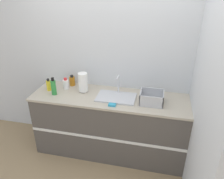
% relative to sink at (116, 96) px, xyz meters
% --- Properties ---
extents(ground_plane, '(12.00, 12.00, 0.00)m').
position_rel_sink_xyz_m(ground_plane, '(-0.09, -0.29, -0.91)').
color(ground_plane, '#937A56').
extents(wall_back, '(4.44, 0.06, 2.60)m').
position_rel_sink_xyz_m(wall_back, '(-0.09, 0.35, 0.39)').
color(wall_back, silver).
rests_on(wall_back, ground_plane).
extents(wall_right, '(0.06, 2.61, 2.60)m').
position_rel_sink_xyz_m(wall_right, '(0.96, 0.02, 0.39)').
color(wall_right, silver).
rests_on(wall_right, ground_plane).
extents(counter_cabinet, '(2.07, 0.64, 0.89)m').
position_rel_sink_xyz_m(counter_cabinet, '(-0.09, 0.02, -0.47)').
color(counter_cabinet, '#514C47').
rests_on(counter_cabinet, ground_plane).
extents(sink, '(0.50, 0.32, 0.27)m').
position_rel_sink_xyz_m(sink, '(0.00, 0.00, 0.00)').
color(sink, silver).
rests_on(sink, counter_cabinet).
extents(paper_towel_roll, '(0.12, 0.12, 0.27)m').
position_rel_sink_xyz_m(paper_towel_roll, '(-0.47, 0.08, 0.12)').
color(paper_towel_roll, '#4C4C51').
rests_on(paper_towel_roll, counter_cabinet).
extents(dish_rack, '(0.29, 0.25, 0.15)m').
position_rel_sink_xyz_m(dish_rack, '(0.45, -0.03, 0.04)').
color(dish_rack, '#B7BABF').
rests_on(dish_rack, counter_cabinet).
extents(bottle_yellow, '(0.06, 0.06, 0.17)m').
position_rel_sink_xyz_m(bottle_yellow, '(-0.95, 0.01, 0.06)').
color(bottle_yellow, yellow).
rests_on(bottle_yellow, counter_cabinet).
extents(bottle_white_spray, '(0.08, 0.08, 0.16)m').
position_rel_sink_xyz_m(bottle_white_spray, '(-0.74, 0.11, 0.05)').
color(bottle_white_spray, white).
rests_on(bottle_white_spray, counter_cabinet).
extents(bottle_amber, '(0.08, 0.08, 0.16)m').
position_rel_sink_xyz_m(bottle_amber, '(-0.70, 0.23, 0.05)').
color(bottle_amber, '#B26B19').
rests_on(bottle_amber, counter_cabinet).
extents(bottle_green, '(0.07, 0.07, 0.24)m').
position_rel_sink_xyz_m(bottle_green, '(-0.83, -0.09, 0.09)').
color(bottle_green, '#2D8C3D').
rests_on(bottle_green, counter_cabinet).
extents(sponge, '(0.09, 0.06, 0.02)m').
position_rel_sink_xyz_m(sponge, '(-0.01, -0.21, -0.01)').
color(sponge, '#3399BF').
rests_on(sponge, counter_cabinet).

